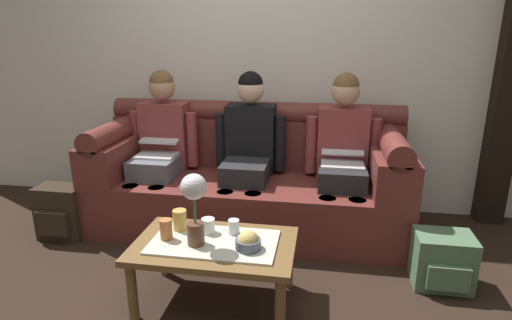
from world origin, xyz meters
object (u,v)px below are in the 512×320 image
Objects in this scene: flower_vase at (194,201)px; cup_far_left at (180,220)px; coffee_table at (214,250)px; cup_near_right at (208,226)px; snack_bowl at (248,242)px; backpack_left at (62,212)px; cup_far_center at (234,227)px; person_left at (161,142)px; person_middle at (249,146)px; backpack_right at (442,261)px; couch at (249,181)px; cup_near_left at (166,229)px; person_right at (343,150)px.

flower_vase reaches higher than cup_far_left.
cup_near_right reaches higher than coffee_table.
snack_bowl is 1.61× the size of cup_near_right.
backpack_left is at bearing 156.52° from cup_far_left.
cup_far_center is at bearing -0.11° from cup_far_left.
backpack_left is at bearing -144.03° from person_left.
person_middle reaches higher than backpack_right.
couch is 0.77m from person_left.
flower_vase is at bearing -100.64° from cup_near_right.
cup_near_left is at bearing -29.51° from backpack_left.
coffee_table is (-0.72, -1.06, -0.33)m from person_right.
person_middle is 1.11m from coffee_table.
snack_bowl is 0.47m from cup_near_left.
person_middle and person_right have the same top height.
person_left reaches higher than couch.
snack_bowl is at bearing -3.97° from cup_near_left.
cup_near_left is at bearing -67.35° from person_left.
snack_bowl is (0.92, -1.11, -0.23)m from person_left.
person_left is 10.16× the size of cup_far_left.
person_right reaches higher than coffee_table.
person_left reaches higher than cup_near_right.
person_left is (-0.72, -0.00, 0.29)m from couch.
person_middle is 0.72m from person_right.
person_right reaches higher than cup_near_left.
backpack_right is at bearing 14.66° from cup_near_left.
person_right is 1.37m from flower_vase.
backpack_left is 2.68m from backpack_right.
couch is 1.96× the size of person_left.
person_right is 1.37× the size of coffee_table.
person_middle is at bearing 95.33° from cup_far_center.
cup_far_center is at bearing -166.81° from backpack_right.
cup_near_right reaches higher than backpack_left.
person_right is (1.43, 0.00, -0.00)m from person_left.
cup_near_left is 0.24m from cup_near_right.
cup_far_center is 0.70× the size of cup_far_left.
couch is at bearing 76.16° from cup_far_left.
person_left is at bearing 124.19° from coffee_table.
person_right is 10.16× the size of cup_far_left.
coffee_table is at bearing 29.83° from flower_vase.
coffee_table is 0.33m from flower_vase.
cup_far_center reaches higher than coffee_table.
cup_far_center is (0.09, 0.11, 0.10)m from coffee_table.
person_middle is 1.50m from backpack_left.
person_right is at bearing 44.86° from cup_far_left.
couch reaches higher than backpack_left.
snack_bowl is 0.41× the size of backpack_right.
cup_far_left is at bearing -103.90° from person_middle.
backpack_right is (1.38, 0.30, -0.27)m from cup_near_right.
couch is 2.67× the size of coffee_table.
backpack_right is at bearing 21.81° from snack_bowl.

